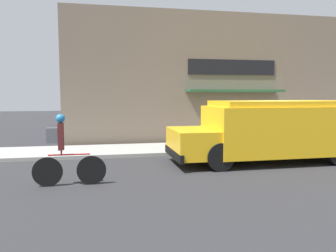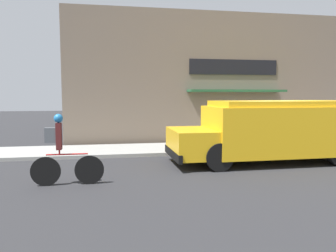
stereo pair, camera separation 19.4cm
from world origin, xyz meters
TOP-DOWN VIEW (x-y plane):
  - ground_plane at (0.00, 0.00)m, footprint 70.00×70.00m
  - sidewalk at (0.00, 1.21)m, footprint 28.00×2.42m
  - storefront at (-0.02, 2.77)m, footprint 15.82×1.06m
  - school_bus at (-0.73, -1.55)m, footprint 6.31×2.64m
  - cyclist at (-7.13, -3.23)m, footprint 1.73×0.21m

SIDE VIEW (x-z plane):
  - ground_plane at x=0.00m, z-range 0.00..0.00m
  - sidewalk at x=0.00m, z-range 0.00..0.13m
  - cyclist at x=-7.13m, z-range -0.04..1.68m
  - school_bus at x=-0.73m, z-range 0.06..2.05m
  - storefront at x=-0.02m, z-range -0.01..5.81m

